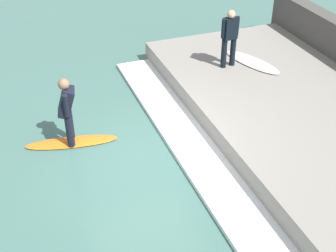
% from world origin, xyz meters
% --- Properties ---
extents(ground_plane, '(28.00, 28.00, 0.00)m').
position_xyz_m(ground_plane, '(0.00, 0.00, 0.00)').
color(ground_plane, '#426B60').
extents(concrete_ledge, '(4.40, 9.24, 0.53)m').
position_xyz_m(concrete_ledge, '(3.77, 0.00, 0.27)').
color(concrete_ledge, gray).
rests_on(concrete_ledge, ground_plane).
extents(wave_foam_crest, '(0.96, 8.78, 0.10)m').
position_xyz_m(wave_foam_crest, '(1.09, 0.00, 0.05)').
color(wave_foam_crest, white).
rests_on(wave_foam_crest, ground_plane).
extents(surfboard_riding, '(2.08, 0.81, 0.06)m').
position_xyz_m(surfboard_riding, '(-1.34, 1.09, 0.03)').
color(surfboard_riding, orange).
rests_on(surfboard_riding, ground_plane).
extents(surfer_riding, '(0.48, 0.65, 1.55)m').
position_xyz_m(surfer_riding, '(-1.34, 1.09, 0.93)').
color(surfer_riding, black).
rests_on(surfer_riding, surfboard_riding).
extents(surfer_waiting_near, '(0.52, 0.26, 1.53)m').
position_xyz_m(surfer_waiting_near, '(3.13, 2.39, 1.40)').
color(surfer_waiting_near, black).
rests_on(surfer_waiting_near, concrete_ledge).
extents(surfboard_waiting_near, '(1.13, 1.93, 0.06)m').
position_xyz_m(surfboard_waiting_near, '(3.84, 2.31, 0.56)').
color(surfboard_waiting_near, beige).
rests_on(surfboard_waiting_near, concrete_ledge).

